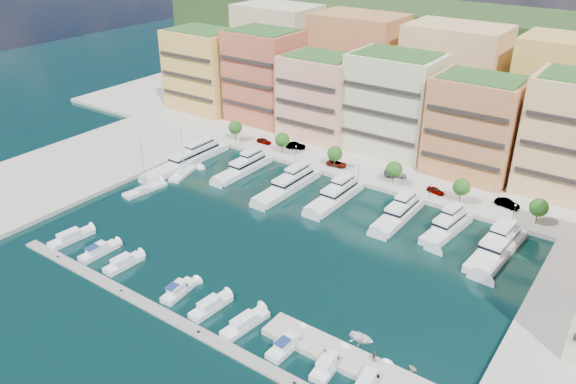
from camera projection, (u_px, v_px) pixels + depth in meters
name	position (u px, v px, depth m)	size (l,w,h in m)	color
ground	(281.00, 238.00, 111.59)	(400.00, 400.00, 0.00)	black
north_quay	(412.00, 143.00, 156.65)	(220.00, 64.00, 2.00)	#9E998E
west_quay	(58.00, 175.00, 137.77)	(34.00, 76.00, 2.00)	#9E998E
hillside	(470.00, 100.00, 191.54)	(240.00, 40.00, 58.00)	#213A17
south_pontoon	(158.00, 312.00, 91.33)	(72.00, 2.20, 0.35)	gray
finger_pier	(361.00, 368.00, 80.11)	(32.00, 5.00, 2.00)	#9E998E
apartment_0	(205.00, 70.00, 175.96)	(22.00, 16.50, 24.80)	#D6974E
apartment_1	(264.00, 76.00, 165.61)	(20.00, 16.50, 26.80)	#B3623B
apartment_2	(320.00, 97.00, 154.22)	(20.00, 15.50, 22.80)	#E6A780
apartment_3	(393.00, 103.00, 144.15)	(22.00, 16.50, 25.80)	beige
apartment_4	(475.00, 127.00, 131.80)	(20.00, 15.50, 23.80)	#B98445
backblock_0	(278.00, 52.00, 186.52)	(26.00, 18.00, 30.00)	beige
backblock_1	(357.00, 65.00, 171.03)	(26.00, 18.00, 30.00)	#B98445
backblock_2	(452.00, 80.00, 155.55)	(26.00, 18.00, 30.00)	#F2BF80
backblock_3	(568.00, 99.00, 140.06)	(26.00, 18.00, 30.00)	#D6974E
tree_0	(235.00, 127.00, 154.43)	(3.80, 3.80, 5.65)	#473323
tree_1	(282.00, 140.00, 146.18)	(3.80, 3.80, 5.65)	#473323
tree_2	(335.00, 154.00, 137.92)	(3.80, 3.80, 5.65)	#473323
tree_3	(394.00, 169.00, 129.66)	(3.80, 3.80, 5.65)	#473323
tree_4	(462.00, 187.00, 121.40)	(3.80, 3.80, 5.65)	#473323
tree_5	(539.00, 208.00, 113.14)	(3.80, 3.80, 5.65)	#473323
lamppost_0	(241.00, 136.00, 151.11)	(0.30, 0.30, 4.20)	black
lamppost_1	(296.00, 151.00, 141.82)	(0.30, 0.30, 4.20)	black
lamppost_2	(359.00, 168.00, 132.53)	(0.30, 0.30, 4.20)	black
lamppost_3	(431.00, 188.00, 123.24)	(0.30, 0.30, 4.20)	black
lamppost_4	(514.00, 210.00, 113.95)	(0.30, 0.30, 4.20)	black
yacht_0	(190.00, 158.00, 144.29)	(4.68, 27.11, 7.30)	silver
yacht_1	(245.00, 167.00, 139.52)	(4.52, 18.42, 7.30)	silver
yacht_2	(290.00, 184.00, 130.95)	(4.92, 21.38, 7.30)	silver
yacht_3	(337.00, 195.00, 125.90)	(4.95, 18.15, 7.30)	silver
yacht_4	(399.00, 213.00, 118.47)	(4.61, 17.10, 7.30)	silver
yacht_5	(448.00, 226.00, 113.56)	(5.82, 15.91, 7.30)	silver
yacht_6	(498.00, 246.00, 106.71)	(6.45, 20.02, 7.30)	silver
cruiser_0	(71.00, 238.00, 110.75)	(3.43, 9.18, 2.55)	silver
cruiser_1	(99.00, 251.00, 106.32)	(2.66, 7.93, 2.66)	silver
cruiser_2	(123.00, 264.00, 102.74)	(3.03, 7.66, 2.55)	silver
cruiser_4	(179.00, 291.00, 95.39)	(3.10, 7.33, 2.66)	silver
cruiser_5	(211.00, 307.00, 91.64)	(3.03, 8.07, 2.55)	silver
cruiser_6	(245.00, 324.00, 87.89)	(3.58, 8.91, 2.55)	silver
cruiser_7	(287.00, 345.00, 83.64)	(2.84, 7.85, 2.66)	silver
cruiser_8	(328.00, 365.00, 79.99)	(3.19, 7.43, 2.55)	silver
cruiser_9	(367.00, 384.00, 76.73)	(3.44, 9.00, 2.55)	silver
sailboat_2	(183.00, 174.00, 137.84)	(5.15, 9.89, 13.20)	silver
sailboat_1	(145.00, 190.00, 130.02)	(4.34, 10.82, 13.20)	silver
tender_2	(362.00, 338.00, 85.16)	(2.83, 3.96, 0.82)	white
tender_3	(413.00, 368.00, 79.65)	(1.22, 1.42, 0.75)	beige
tender_1	(360.00, 341.00, 84.52)	(1.47, 1.70, 0.89)	#C0AB92
car_0	(264.00, 141.00, 153.51)	(1.71, 4.24, 1.44)	gray
car_1	(296.00, 146.00, 150.15)	(1.79, 5.13, 1.69)	gray
car_2	(337.00, 164.00, 140.00)	(2.36, 5.12, 1.42)	gray
car_3	(395.00, 174.00, 134.37)	(2.17, 5.33, 1.55)	gray
car_4	(435.00, 190.00, 126.76)	(1.63, 4.06, 1.38)	gray
car_5	(507.00, 203.00, 120.84)	(1.80, 5.17, 1.70)	gray
person_0	(325.00, 353.00, 80.31)	(0.59, 0.39, 1.63)	#233047
person_1	(374.00, 356.00, 79.64)	(0.84, 0.66, 1.74)	#4E352F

